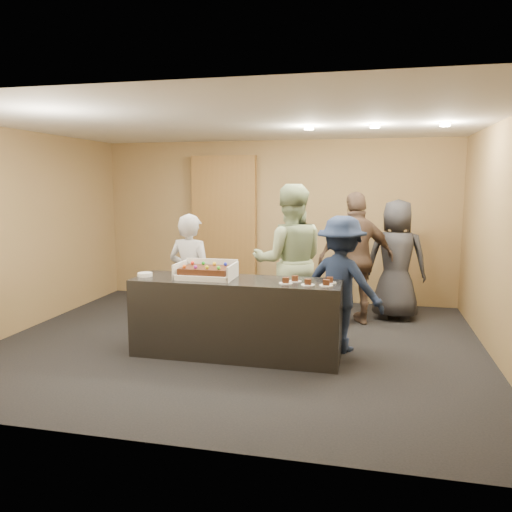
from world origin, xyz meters
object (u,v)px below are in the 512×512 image
Objects in this scene: person_server_grey at (191,277)px; person_sage_man at (290,261)px; serving_counter at (237,317)px; plate_stack at (145,275)px; sheet_cake at (206,270)px; person_navy_man at (341,284)px; cake_box at (207,274)px; person_dark_suit at (396,260)px; storage_cabinet at (224,228)px; person_brown_extra at (356,259)px.

person_server_grey is 1.29m from person_sage_man.
plate_stack is (-1.11, -0.06, 0.47)m from serving_counter.
sheet_cake is 0.35× the size of person_navy_man.
person_dark_suit is at bearing 42.30° from cake_box.
person_navy_man reaches higher than cake_box.
person_navy_man is at bearing 12.68° from plate_stack.
storage_cabinet is 3.22m from person_navy_man.
person_server_grey is at bearing -83.97° from storage_cabinet.
person_navy_man is at bearing 60.78° from person_brown_extra.
person_sage_man is 1.23× the size of person_navy_man.
storage_cabinet is 1.52× the size of person_server_grey.
plate_stack is at bearing 38.85° from person_dark_suit.
plate_stack is 2.95m from person_brown_extra.
person_brown_extra is at bearing 38.99° from person_dark_suit.
person_brown_extra reaches higher than plate_stack.
person_server_grey is 3.05m from person_dark_suit.
person_navy_man is (2.27, 0.51, -0.11)m from plate_stack.
storage_cabinet reaches higher than cake_box.
person_sage_man is (1.20, 0.42, 0.18)m from person_server_grey.
plate_stack is at bearing -175.73° from sheet_cake.
sheet_cake is 1.21m from person_sage_man.
person_navy_man is 1.21m from person_brown_extra.
person_sage_man is at bearing -152.49° from person_server_grey.
person_server_grey is (-0.72, 0.45, 0.36)m from serving_counter.
sheet_cake is 0.32× the size of person_dark_suit.
person_sage_man is (0.84, 0.84, 0.05)m from cake_box.
cake_box is at bearing 45.79° from person_dark_suit.
serving_counter is at bearing 48.07° from person_sage_man.
storage_cabinet is 1.31× the size of person_brown_extra.
plate_stack is 0.11× the size of person_server_grey.
storage_cabinet is 2.42m from person_server_grey.
sheet_cake is 3.04m from person_dark_suit.
person_sage_man is at bearing -53.35° from storage_cabinet.
person_dark_suit is (2.23, 2.03, -0.06)m from cake_box.
person_sage_man is 1.12× the size of person_dark_suit.
serving_counter is 1.20m from plate_stack.
storage_cabinet reaches higher than person_sage_man.
serving_counter is at bearing 44.17° from person_navy_man.
cake_box is 1.60m from person_navy_man.
serving_counter is 1.36× the size of person_dark_suit.
person_server_grey reaches higher than cake_box.
person_dark_suit is (0.70, 1.60, 0.07)m from person_navy_man.
serving_counter is at bearing 29.02° from person_brown_extra.
sheet_cake is at bearing 136.96° from person_server_grey.
person_navy_man reaches higher than serving_counter.
person_server_grey is (0.25, -2.37, -0.42)m from storage_cabinet.
person_brown_extra is (0.82, 0.79, -0.05)m from person_sage_man.
sheet_cake is at bearing 32.80° from person_sage_man.
sheet_cake is (-0.36, 0.00, 0.55)m from serving_counter.
plate_stack is 0.09× the size of person_brown_extra.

